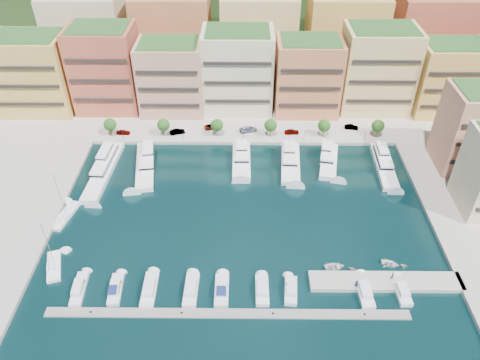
% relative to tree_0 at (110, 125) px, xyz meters
% --- Properties ---
extents(ground, '(400.00, 400.00, 0.00)m').
position_rel_tree_0_xyz_m(ground, '(40.00, -33.50, -4.74)').
color(ground, black).
rests_on(ground, ground).
extents(north_quay, '(220.00, 64.00, 2.00)m').
position_rel_tree_0_xyz_m(north_quay, '(40.00, 28.50, -4.74)').
color(north_quay, '#9E998E').
rests_on(north_quay, ground).
extents(hillside, '(240.00, 40.00, 58.00)m').
position_rel_tree_0_xyz_m(hillside, '(40.00, 76.50, -4.74)').
color(hillside, '#1C3817').
rests_on(hillside, ground).
extents(south_pontoon, '(72.00, 2.20, 0.35)m').
position_rel_tree_0_xyz_m(south_pontoon, '(37.00, -63.50, -4.74)').
color(south_pontoon, gray).
rests_on(south_pontoon, ground).
extents(finger_pier, '(32.00, 5.00, 2.00)m').
position_rel_tree_0_xyz_m(finger_pier, '(70.00, -55.50, -4.74)').
color(finger_pier, '#9E998E').
rests_on(finger_pier, ground).
extents(apartment_0, '(22.00, 16.50, 24.80)m').
position_rel_tree_0_xyz_m(apartment_0, '(-26.00, 16.49, 8.57)').
color(apartment_0, '#DDA651').
rests_on(apartment_0, north_quay).
extents(apartment_1, '(20.00, 16.50, 26.80)m').
position_rel_tree_0_xyz_m(apartment_1, '(-4.00, 18.49, 9.57)').
color(apartment_1, '#BC5F3E').
rests_on(apartment_1, north_quay).
extents(apartment_2, '(20.00, 15.50, 22.80)m').
position_rel_tree_0_xyz_m(apartment_2, '(17.00, 16.49, 7.57)').
color(apartment_2, tan).
rests_on(apartment_2, north_quay).
extents(apartment_3, '(22.00, 16.50, 25.80)m').
position_rel_tree_0_xyz_m(apartment_3, '(38.00, 18.49, 9.07)').
color(apartment_3, beige).
rests_on(apartment_3, north_quay).
extents(apartment_4, '(20.00, 15.50, 23.80)m').
position_rel_tree_0_xyz_m(apartment_4, '(60.00, 16.49, 8.07)').
color(apartment_4, '#D1784E').
rests_on(apartment_4, north_quay).
extents(apartment_5, '(22.00, 16.50, 26.80)m').
position_rel_tree_0_xyz_m(apartment_5, '(82.00, 18.49, 9.57)').
color(apartment_5, '#E3BA78').
rests_on(apartment_5, north_quay).
extents(apartment_6, '(20.00, 15.50, 22.80)m').
position_rel_tree_0_xyz_m(apartment_6, '(104.00, 16.49, 7.57)').
color(apartment_6, '#DDA651').
rests_on(apartment_6, north_quay).
extents(apartment_east_a, '(18.00, 14.50, 22.80)m').
position_rel_tree_0_xyz_m(apartment_east_a, '(102.00, -13.51, 7.57)').
color(apartment_east_a, tan).
rests_on(apartment_east_a, east_quay).
extents(backblock_0, '(26.00, 18.00, 30.00)m').
position_rel_tree_0_xyz_m(backblock_0, '(-15.00, 40.50, 11.26)').
color(backblock_0, beige).
rests_on(backblock_0, north_quay).
extents(backblock_1, '(26.00, 18.00, 30.00)m').
position_rel_tree_0_xyz_m(backblock_1, '(15.00, 40.50, 11.26)').
color(backblock_1, '#D1784E').
rests_on(backblock_1, north_quay).
extents(backblock_2, '(26.00, 18.00, 30.00)m').
position_rel_tree_0_xyz_m(backblock_2, '(45.00, 40.50, 11.26)').
color(backblock_2, '#E3BA78').
rests_on(backblock_2, north_quay).
extents(backblock_3, '(26.00, 18.00, 30.00)m').
position_rel_tree_0_xyz_m(backblock_3, '(75.00, 40.50, 11.26)').
color(backblock_3, '#DDA651').
rests_on(backblock_3, north_quay).
extents(backblock_4, '(26.00, 18.00, 30.00)m').
position_rel_tree_0_xyz_m(backblock_4, '(105.00, 40.50, 11.26)').
color(backblock_4, '#BC5F3E').
rests_on(backblock_4, north_quay).
extents(tree_0, '(3.80, 3.80, 5.65)m').
position_rel_tree_0_xyz_m(tree_0, '(0.00, 0.00, 0.00)').
color(tree_0, '#473323').
rests_on(tree_0, north_quay).
extents(tree_1, '(3.80, 3.80, 5.65)m').
position_rel_tree_0_xyz_m(tree_1, '(16.00, 0.00, 0.00)').
color(tree_1, '#473323').
rests_on(tree_1, north_quay).
extents(tree_2, '(3.80, 3.80, 5.65)m').
position_rel_tree_0_xyz_m(tree_2, '(32.00, 0.00, 0.00)').
color(tree_2, '#473323').
rests_on(tree_2, north_quay).
extents(tree_3, '(3.80, 3.80, 5.65)m').
position_rel_tree_0_xyz_m(tree_3, '(48.00, 0.00, 0.00)').
color(tree_3, '#473323').
rests_on(tree_3, north_quay).
extents(tree_4, '(3.80, 3.80, 5.65)m').
position_rel_tree_0_xyz_m(tree_4, '(64.00, 0.00, 0.00)').
color(tree_4, '#473323').
rests_on(tree_4, north_quay).
extents(tree_5, '(3.80, 3.80, 5.65)m').
position_rel_tree_0_xyz_m(tree_5, '(80.00, 0.00, 0.00)').
color(tree_5, '#473323').
rests_on(tree_5, north_quay).
extents(lamppost_0, '(0.30, 0.30, 4.20)m').
position_rel_tree_0_xyz_m(lamppost_0, '(4.00, -2.30, -0.92)').
color(lamppost_0, black).
rests_on(lamppost_0, north_quay).
extents(lamppost_1, '(0.30, 0.30, 4.20)m').
position_rel_tree_0_xyz_m(lamppost_1, '(22.00, -2.30, -0.92)').
color(lamppost_1, black).
rests_on(lamppost_1, north_quay).
extents(lamppost_2, '(0.30, 0.30, 4.20)m').
position_rel_tree_0_xyz_m(lamppost_2, '(40.00, -2.30, -0.92)').
color(lamppost_2, black).
rests_on(lamppost_2, north_quay).
extents(lamppost_3, '(0.30, 0.30, 4.20)m').
position_rel_tree_0_xyz_m(lamppost_3, '(58.00, -2.30, -0.92)').
color(lamppost_3, black).
rests_on(lamppost_3, north_quay).
extents(lamppost_4, '(0.30, 0.30, 4.20)m').
position_rel_tree_0_xyz_m(lamppost_4, '(76.00, -2.30, -0.92)').
color(lamppost_4, black).
rests_on(lamppost_4, north_quay).
extents(yacht_0, '(6.03, 26.91, 7.30)m').
position_rel_tree_0_xyz_m(yacht_0, '(1.72, -16.72, -3.53)').
color(yacht_0, white).
rests_on(yacht_0, ground).
extents(yacht_1, '(7.89, 22.27, 7.30)m').
position_rel_tree_0_xyz_m(yacht_1, '(12.64, -14.55, -3.65)').
color(yacht_1, white).
rests_on(yacht_1, ground).
extents(yacht_3, '(5.06, 16.46, 7.30)m').
position_rel_tree_0_xyz_m(yacht_3, '(39.42, -12.02, -3.53)').
color(yacht_3, white).
rests_on(yacht_3, ground).
extents(yacht_4, '(6.32, 18.91, 7.30)m').
position_rel_tree_0_xyz_m(yacht_4, '(53.17, -13.07, -3.65)').
color(yacht_4, white).
rests_on(yacht_4, ground).
extents(yacht_5, '(7.36, 17.00, 7.30)m').
position_rel_tree_0_xyz_m(yacht_5, '(64.02, -12.04, -3.53)').
color(yacht_5, white).
rests_on(yacht_5, ground).
extents(yacht_6, '(5.26, 20.93, 7.30)m').
position_rel_tree_0_xyz_m(yacht_6, '(79.06, -14.01, -3.53)').
color(yacht_6, white).
rests_on(yacht_6, ground).
extents(cruiser_0, '(2.91, 8.83, 2.55)m').
position_rel_tree_0_xyz_m(cruiser_0, '(6.25, -58.10, -4.20)').
color(cruiser_0, white).
rests_on(cruiser_0, ground).
extents(cruiser_1, '(3.00, 8.15, 2.66)m').
position_rel_tree_0_xyz_m(cruiser_1, '(13.80, -58.11, -4.17)').
color(cruiser_1, white).
rests_on(cruiser_1, ground).
extents(cruiser_2, '(2.87, 8.98, 2.55)m').
position_rel_tree_0_xyz_m(cruiser_2, '(20.80, -58.10, -4.20)').
color(cruiser_2, white).
rests_on(cruiser_2, ground).
extents(cruiser_3, '(2.92, 8.48, 2.55)m').
position_rel_tree_0_xyz_m(cruiser_3, '(29.37, -58.09, -4.20)').
color(cruiser_3, white).
rests_on(cruiser_3, ground).
extents(cruiser_4, '(2.87, 8.18, 2.66)m').
position_rel_tree_0_xyz_m(cruiser_4, '(35.67, -58.11, -4.17)').
color(cruiser_4, white).
rests_on(cruiser_4, ground).
extents(cruiser_5, '(2.71, 7.67, 2.55)m').
position_rel_tree_0_xyz_m(cruiser_5, '(44.00, -58.08, -4.20)').
color(cruiser_5, white).
rests_on(cruiser_5, ground).
extents(cruiser_6, '(3.10, 7.34, 2.55)m').
position_rel_tree_0_xyz_m(cruiser_6, '(49.90, -58.08, -4.20)').
color(cruiser_6, white).
rests_on(cruiser_6, ground).
extents(cruiser_8, '(2.97, 8.63, 2.55)m').
position_rel_tree_0_xyz_m(cruiser_8, '(64.98, -58.09, -4.20)').
color(cruiser_8, white).
rests_on(cruiser_8, ground).
extents(cruiser_9, '(2.84, 7.29, 2.55)m').
position_rel_tree_0_xyz_m(cruiser_9, '(72.67, -58.08, -4.20)').
color(cruiser_9, white).
rests_on(cruiser_9, ground).
extents(sailboat_0, '(5.28, 9.25, 13.20)m').
position_rel_tree_0_xyz_m(sailboat_0, '(-1.04, -51.87, -4.43)').
color(sailboat_0, white).
rests_on(sailboat_0, ground).
extents(sailboat_1, '(4.90, 10.74, 13.20)m').
position_rel_tree_0_xyz_m(sailboat_1, '(-3.51, -35.62, -4.44)').
color(sailboat_1, white).
rests_on(sailboat_1, ground).
extents(tender_2, '(4.67, 3.96, 0.82)m').
position_rel_tree_0_xyz_m(tender_2, '(72.18, -50.37, -4.33)').
color(tender_2, white).
rests_on(tender_2, ground).
extents(tender_3, '(1.88, 1.74, 0.82)m').
position_rel_tree_0_xyz_m(tender_3, '(75.02, -50.85, -4.33)').
color(tender_3, beige).
rests_on(tender_3, ground).
extents(tender_1, '(2.02, 1.90, 0.85)m').
position_rel_tree_0_xyz_m(tender_1, '(63.64, -51.88, -4.32)').
color(tender_1, beige).
rests_on(tender_1, ground).
extents(tender_0, '(4.82, 3.74, 0.92)m').
position_rel_tree_0_xyz_m(tender_0, '(59.85, -51.45, -4.28)').
color(tender_0, silver).
rests_on(tender_0, ground).
extents(car_0, '(4.07, 1.67, 1.38)m').
position_rel_tree_0_xyz_m(car_0, '(3.44, 0.65, -3.05)').
color(car_0, gray).
rests_on(car_0, north_quay).
extents(car_1, '(4.81, 2.89, 1.50)m').
position_rel_tree_0_xyz_m(car_1, '(19.82, 1.00, -2.99)').
color(car_1, gray).
rests_on(car_1, north_quay).
extents(car_2, '(5.22, 3.24, 1.35)m').
position_rel_tree_0_xyz_m(car_2, '(30.23, 4.16, -3.07)').
color(car_2, gray).
rests_on(car_2, north_quay).
extents(car_3, '(5.96, 3.90, 1.61)m').
position_rel_tree_0_xyz_m(car_3, '(41.39, 2.51, -2.94)').
color(car_3, gray).
rests_on(car_3, north_quay).
extents(car_4, '(4.52, 2.09, 1.50)m').
position_rel_tree_0_xyz_m(car_4, '(54.64, 1.40, -2.99)').
color(car_4, gray).
rests_on(car_4, north_quay).
extents(car_5, '(4.36, 2.05, 1.38)m').
position_rel_tree_0_xyz_m(car_5, '(73.30, 4.27, -3.05)').
color(car_5, gray).
rests_on(car_5, north_quay).
extents(person_0, '(0.82, 0.84, 1.94)m').
position_rel_tree_0_xyz_m(person_0, '(63.33, -57.30, -2.77)').
color(person_0, navy).
rests_on(person_0, finger_pier).
extents(person_1, '(0.91, 0.74, 1.76)m').
position_rel_tree_0_xyz_m(person_1, '(71.15, -55.05, -2.86)').
color(person_1, '#513A30').
rests_on(person_1, finger_pier).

